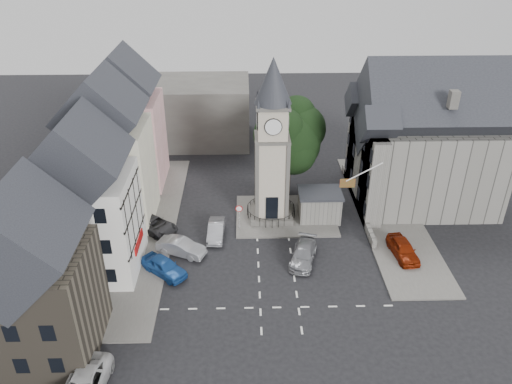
{
  "coord_description": "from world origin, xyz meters",
  "views": [
    {
      "loc": [
        -2.54,
        -35.14,
        27.05
      ],
      "look_at": [
        -1.59,
        5.0,
        4.54
      ],
      "focal_mm": 35.0,
      "sensor_mm": 36.0,
      "label": 1
    }
  ],
  "objects_px": {
    "car_west_blue": "(164,266)",
    "car_east_red": "(403,249)",
    "pedestrian": "(381,207)",
    "stone_shelter": "(319,205)",
    "clock_tower": "(272,143)"
  },
  "relations": [
    {
      "from": "clock_tower",
      "to": "stone_shelter",
      "type": "distance_m",
      "value": 8.15
    },
    {
      "from": "stone_shelter",
      "to": "car_east_red",
      "type": "xyz_separation_m",
      "value": [
        6.7,
        -6.53,
        -0.78
      ]
    },
    {
      "from": "stone_shelter",
      "to": "car_west_blue",
      "type": "relative_size",
      "value": 0.96
    },
    {
      "from": "stone_shelter",
      "to": "car_west_blue",
      "type": "distance_m",
      "value": 16.74
    },
    {
      "from": "car_east_red",
      "to": "clock_tower",
      "type": "bearing_deg",
      "value": 141.24
    },
    {
      "from": "stone_shelter",
      "to": "car_east_red",
      "type": "height_order",
      "value": "stone_shelter"
    },
    {
      "from": "clock_tower",
      "to": "pedestrian",
      "type": "distance_m",
      "value": 13.47
    },
    {
      "from": "stone_shelter",
      "to": "car_west_blue",
      "type": "height_order",
      "value": "stone_shelter"
    },
    {
      "from": "car_west_blue",
      "to": "car_east_red",
      "type": "relative_size",
      "value": 0.99
    },
    {
      "from": "car_west_blue",
      "to": "pedestrian",
      "type": "bearing_deg",
      "value": -25.41
    },
    {
      "from": "clock_tower",
      "to": "pedestrian",
      "type": "relative_size",
      "value": 10.96
    },
    {
      "from": "clock_tower",
      "to": "pedestrian",
      "type": "height_order",
      "value": "clock_tower"
    },
    {
      "from": "car_east_red",
      "to": "car_west_blue",
      "type": "bearing_deg",
      "value": 178.11
    },
    {
      "from": "clock_tower",
      "to": "stone_shelter",
      "type": "relative_size",
      "value": 3.78
    },
    {
      "from": "car_west_blue",
      "to": "pedestrian",
      "type": "distance_m",
      "value": 22.84
    }
  ]
}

